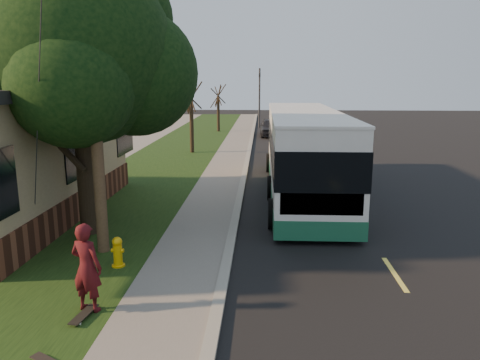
% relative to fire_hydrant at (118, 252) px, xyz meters
% --- Properties ---
extents(ground, '(120.00, 120.00, 0.00)m').
position_rel_fire_hydrant_xyz_m(ground, '(2.60, 0.00, -0.43)').
color(ground, black).
rests_on(ground, ground).
extents(road, '(8.00, 80.00, 0.01)m').
position_rel_fire_hydrant_xyz_m(road, '(6.60, 10.00, -0.43)').
color(road, black).
rests_on(road, ground).
extents(curb, '(0.25, 80.00, 0.12)m').
position_rel_fire_hydrant_xyz_m(curb, '(2.60, 10.00, -0.37)').
color(curb, gray).
rests_on(curb, ground).
extents(sidewalk, '(2.00, 80.00, 0.08)m').
position_rel_fire_hydrant_xyz_m(sidewalk, '(1.60, 10.00, -0.39)').
color(sidewalk, slate).
rests_on(sidewalk, ground).
extents(grass_verge, '(5.00, 80.00, 0.07)m').
position_rel_fire_hydrant_xyz_m(grass_verge, '(-1.90, 10.00, -0.40)').
color(grass_verge, black).
rests_on(grass_verge, ground).
extents(fire_hydrant, '(0.32, 0.32, 0.74)m').
position_rel_fire_hydrant_xyz_m(fire_hydrant, '(0.00, 0.00, 0.00)').
color(fire_hydrant, '#EDB30C').
rests_on(fire_hydrant, grass_verge).
extents(utility_pole, '(2.86, 3.21, 9.07)m').
position_rel_fire_hydrant_xyz_m(utility_pole, '(-0.71, 0.99, 4.20)').
color(utility_pole, '#473321').
rests_on(utility_pole, ground).
extents(leafy_tree, '(6.30, 6.00, 7.80)m').
position_rel_fire_hydrant_xyz_m(leafy_tree, '(-1.57, 2.65, 4.73)').
color(leafy_tree, black).
rests_on(leafy_tree, grass_verge).
extents(bare_tree_near, '(1.38, 1.21, 4.31)m').
position_rel_fire_hydrant_xyz_m(bare_tree_near, '(-0.90, 18.00, 1.72)').
color(bare_tree_near, black).
rests_on(bare_tree_near, grass_verge).
extents(bare_tree_far, '(1.38, 1.21, 4.03)m').
position_rel_fire_hydrant_xyz_m(bare_tree_far, '(-0.40, 30.00, 1.57)').
color(bare_tree_far, black).
rests_on(bare_tree_far, grass_verge).
extents(traffic_signal, '(0.18, 0.22, 5.50)m').
position_rel_fire_hydrant_xyz_m(traffic_signal, '(3.10, 34.00, 2.73)').
color(traffic_signal, '#2D2D30').
rests_on(traffic_signal, ground).
extents(transit_bus, '(2.82, 12.21, 3.30)m').
position_rel_fire_hydrant_xyz_m(transit_bus, '(5.06, 7.80, 1.33)').
color(transit_bus, silver).
rests_on(transit_bus, ground).
extents(skateboarder, '(0.74, 0.59, 1.77)m').
position_rel_fire_hydrant_xyz_m(skateboarder, '(0.10, -2.18, 0.52)').
color(skateboarder, '#430D12').
rests_on(skateboarder, grass_verge).
extents(skateboard_main, '(0.32, 0.83, 0.08)m').
position_rel_fire_hydrant_xyz_m(skateboard_main, '(0.10, -2.49, -0.31)').
color(skateboard_main, black).
rests_on(skateboard_main, grass_verge).
extents(distant_car, '(1.78, 4.22, 1.43)m').
position_rel_fire_hydrant_xyz_m(distant_car, '(4.10, 27.25, 0.28)').
color(distant_car, black).
rests_on(distant_car, ground).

